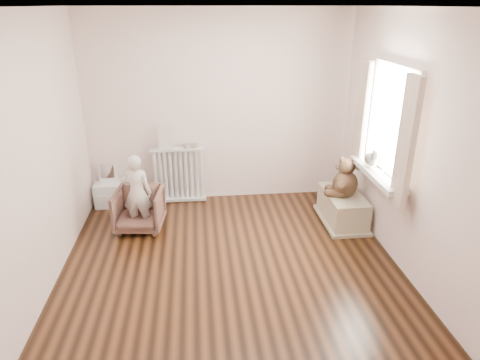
{
  "coord_description": "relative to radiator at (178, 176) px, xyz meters",
  "views": [
    {
      "loc": [
        -0.31,
        -3.94,
        2.62
      ],
      "look_at": [
        0.15,
        0.45,
        0.8
      ],
      "focal_mm": 32.0,
      "sensor_mm": 36.0,
      "label": 1
    }
  ],
  "objects": [
    {
      "name": "paper_doll",
      "position": [
        -0.14,
        0.0,
        0.57
      ],
      "size": [
        0.2,
        0.02,
        0.33
      ],
      "primitive_type": "cube",
      "color": "beige",
      "rests_on": "radiator"
    },
    {
      "name": "back_wall",
      "position": [
        0.59,
        0.12,
        0.91
      ],
      "size": [
        3.6,
        0.02,
        2.6
      ],
      "primitive_type": "cube",
      "color": "white",
      "rests_on": "ground"
    },
    {
      "name": "tin_b",
      "position": [
        0.24,
        0.0,
        0.43
      ],
      "size": [
        0.1,
        0.1,
        0.05
      ],
      "primitive_type": "cylinder",
      "color": "#A59E8C",
      "rests_on": "radiator"
    },
    {
      "name": "toy_vanity",
      "position": [
        -0.96,
        -0.03,
        -0.11
      ],
      "size": [
        0.39,
        0.28,
        0.61
      ],
      "primitive_type": "cube",
      "color": "silver",
      "rests_on": "floor"
    },
    {
      "name": "radiator",
      "position": [
        0.0,
        0.0,
        0.0
      ],
      "size": [
        0.76,
        0.14,
        0.8
      ],
      "primitive_type": "cube",
      "color": "silver",
      "rests_on": "floor"
    },
    {
      "name": "ceiling",
      "position": [
        0.59,
        -1.68,
        2.21
      ],
      "size": [
        3.6,
        3.6,
        0.01
      ],
      "primitive_type": "cube",
      "color": "white",
      "rests_on": "ground"
    },
    {
      "name": "tin_a",
      "position": [
        0.13,
        0.0,
        0.43
      ],
      "size": [
        0.09,
        0.09,
        0.06
      ],
      "primitive_type": "cylinder",
      "color": "#A59E8C",
      "rests_on": "radiator"
    },
    {
      "name": "plush_cat",
      "position": [
        2.25,
        -1.23,
        0.61
      ],
      "size": [
        0.17,
        0.28,
        0.23
      ],
      "primitive_type": null,
      "rotation": [
        0.0,
        0.0,
        0.02
      ],
      "color": "#6E655C",
      "rests_on": "window_sill"
    },
    {
      "name": "front_wall",
      "position": [
        0.59,
        -3.48,
        0.91
      ],
      "size": [
        3.6,
        0.02,
        2.6
      ],
      "primitive_type": "cube",
      "color": "white",
      "rests_on": "ground"
    },
    {
      "name": "floor",
      "position": [
        0.59,
        -1.68,
        -0.39
      ],
      "size": [
        3.6,
        3.6,
        0.01
      ],
      "primitive_type": "cube",
      "color": "black",
      "rests_on": "ground"
    },
    {
      "name": "curtain_left",
      "position": [
        2.24,
        -1.95,
        1.0
      ],
      "size": [
        0.06,
        0.26,
        1.3
      ],
      "primitive_type": "cube",
      "color": "beige",
      "rests_on": "right_wall"
    },
    {
      "name": "armchair",
      "position": [
        -0.47,
        -0.76,
        -0.13
      ],
      "size": [
        0.62,
        0.63,
        0.52
      ],
      "primitive_type": "imported",
      "rotation": [
        0.0,
        0.0,
        -0.11
      ],
      "color": "brown",
      "rests_on": "floor"
    },
    {
      "name": "right_wall",
      "position": [
        2.39,
        -1.68,
        0.91
      ],
      "size": [
        0.02,
        3.6,
        2.6
      ],
      "primitive_type": "cube",
      "color": "white",
      "rests_on": "ground"
    },
    {
      "name": "teddy_bear",
      "position": [
        2.09,
        -0.88,
        0.28
      ],
      "size": [
        0.49,
        0.43,
        0.5
      ],
      "primitive_type": null,
      "rotation": [
        0.0,
        0.0,
        -0.33
      ],
      "color": "#362416",
      "rests_on": "toy_bench"
    },
    {
      "name": "window_sill",
      "position": [
        2.26,
        -1.38,
        0.48
      ],
      "size": [
        0.22,
        1.1,
        0.06
      ],
      "primitive_type": "cube",
      "color": "silver",
      "rests_on": "right_wall"
    },
    {
      "name": "curtain_right",
      "position": [
        2.24,
        -0.81,
        1.0
      ],
      "size": [
        0.06,
        0.26,
        1.3
      ],
      "primitive_type": "cube",
      "color": "beige",
      "rests_on": "right_wall"
    },
    {
      "name": "toy_bench",
      "position": [
        2.11,
        -0.84,
        -0.19
      ],
      "size": [
        0.44,
        0.82,
        0.39
      ],
      "primitive_type": "cube",
      "color": "#BAB08E",
      "rests_on": "floor"
    },
    {
      "name": "window",
      "position": [
        2.35,
        -1.38,
        1.06
      ],
      "size": [
        0.03,
        0.9,
        1.1
      ],
      "primitive_type": "cube",
      "color": "white",
      "rests_on": "right_wall"
    },
    {
      "name": "left_wall",
      "position": [
        -1.21,
        -1.68,
        0.91
      ],
      "size": [
        0.02,
        3.6,
        2.6
      ],
      "primitive_type": "cube",
      "color": "white",
      "rests_on": "ground"
    },
    {
      "name": "child",
      "position": [
        -0.47,
        -0.81,
        0.12
      ],
      "size": [
        0.38,
        0.27,
        0.98
      ],
      "primitive_type": "imported",
      "rotation": [
        0.0,
        0.0,
        3.03
      ],
      "color": "beige",
      "rests_on": "armchair"
    }
  ]
}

